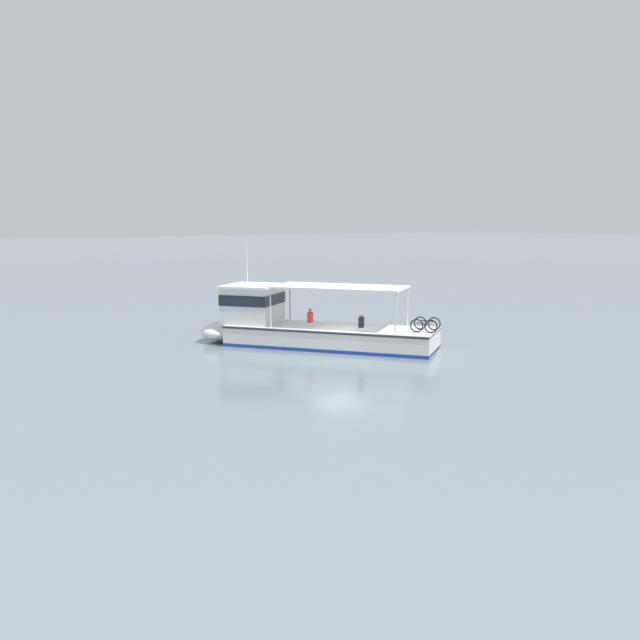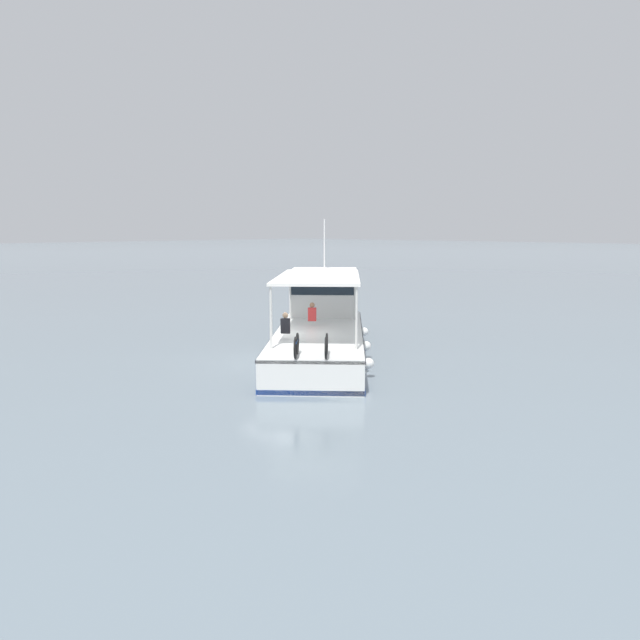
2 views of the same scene
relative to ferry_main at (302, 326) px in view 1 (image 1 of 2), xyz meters
The scene contains 2 objects.
ground_plane 3.00m from the ferry_main, 102.91° to the left, with size 400.00×400.00×0.00m, color slate.
ferry_main is the anchor object (origin of this frame).
Camera 1 is at (18.46, 29.62, 6.76)m, focal length 40.17 mm.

